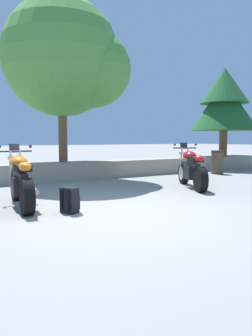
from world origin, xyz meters
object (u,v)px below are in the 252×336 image
(rider_backpack, at_px, (70,199))
(leafy_tree_far_left, at_px, (68,60))
(motorcycle_red_centre, at_px, (191,169))
(trash_bin, at_px, (217,162))
(motorcycle_orange_near_left, at_px, (20,181))
(pine_tree_mid_left, at_px, (224,101))

(rider_backpack, xyz_separation_m, leafy_tree_far_left, (1.76, 4.50, 3.49))
(motorcycle_red_centre, distance_m, trash_bin, 3.72)
(motorcycle_orange_near_left, bearing_deg, rider_backpack, -58.08)
(motorcycle_red_centre, relative_size, pine_tree_mid_left, 0.51)
(motorcycle_orange_near_left, relative_size, leafy_tree_far_left, 0.40)
(leafy_tree_far_left, relative_size, trash_bin, 5.93)
(motorcycle_red_centre, xyz_separation_m, pine_tree_mid_left, (4.99, 3.40, 2.44))
(motorcycle_orange_near_left, relative_size, motorcycle_red_centre, 1.07)
(motorcycle_red_centre, bearing_deg, rider_backpack, -164.48)
(motorcycle_red_centre, height_order, leafy_tree_far_left, leafy_tree_far_left)
(leafy_tree_far_left, height_order, trash_bin, leafy_tree_far_left)
(motorcycle_red_centre, xyz_separation_m, rider_backpack, (-3.80, -1.05, -0.24))
(motorcycle_red_centre, bearing_deg, motorcycle_orange_near_left, -178.93)
(motorcycle_red_centre, height_order, trash_bin, motorcycle_red_centre)
(motorcycle_red_centre, relative_size, rider_backpack, 4.11)
(leafy_tree_far_left, distance_m, pine_tree_mid_left, 7.08)
(motorcycle_orange_near_left, distance_m, rider_backpack, 1.17)
(pine_tree_mid_left, height_order, trash_bin, pine_tree_mid_left)
(rider_backpack, bearing_deg, pine_tree_mid_left, 26.85)
(trash_bin, bearing_deg, rider_backpack, -156.27)
(rider_backpack, relative_size, leafy_tree_far_left, 0.09)
(rider_backpack, xyz_separation_m, trash_bin, (6.93, 3.05, 0.19))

